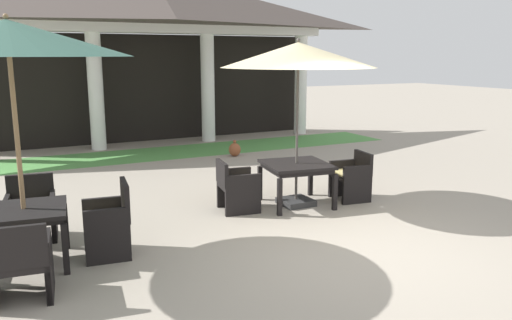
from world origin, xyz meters
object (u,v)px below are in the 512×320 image
(patio_umbrella_mid_left, at_px, (298,57))
(terracotta_urn, at_px, (235,149))
(patio_table_near_foreground, at_px, (24,216))
(patio_umbrella_near_foreground, at_px, (8,39))
(patio_chair_mid_left_east, at_px, (352,177))
(patio_chair_near_foreground_south, at_px, (19,263))
(patio_chair_mid_left_west, at_px, (236,186))
(patio_chair_near_foreground_north, at_px, (31,211))
(patio_table_mid_left, at_px, (296,168))
(patio_chair_near_foreground_east, at_px, (109,222))

(patio_umbrella_mid_left, height_order, terracotta_urn, patio_umbrella_mid_left)
(patio_table_near_foreground, bearing_deg, terracotta_urn, 45.10)
(patio_umbrella_near_foreground, distance_m, patio_umbrella_mid_left, 4.26)
(terracotta_urn, bearing_deg, patio_chair_mid_left_east, -87.73)
(patio_chair_near_foreground_south, distance_m, patio_chair_mid_left_east, 5.55)
(patio_chair_mid_left_west, height_order, terracotta_urn, patio_chair_mid_left_west)
(patio_chair_near_foreground_south, bearing_deg, patio_table_near_foreground, 90.00)
(patio_table_near_foreground, height_order, patio_chair_near_foreground_north, patio_chair_near_foreground_north)
(patio_table_near_foreground, height_order, patio_table_mid_left, patio_table_mid_left)
(patio_chair_near_foreground_east, relative_size, patio_chair_mid_left_east, 1.13)
(patio_table_near_foreground, xyz_separation_m, patio_chair_mid_left_east, (5.22, 0.58, -0.21))
(patio_chair_mid_left_east, xyz_separation_m, terracotta_urn, (-0.18, 4.48, -0.24))
(patio_chair_near_foreground_north, height_order, patio_chair_near_foreground_east, patio_chair_near_foreground_east)
(patio_table_mid_left, bearing_deg, terracotta_urn, 78.88)
(patio_table_near_foreground, relative_size, patio_chair_near_foreground_south, 1.22)
(patio_chair_near_foreground_east, bearing_deg, patio_chair_mid_left_west, -58.31)
(patio_umbrella_mid_left, bearing_deg, patio_table_near_foreground, -170.10)
(patio_chair_near_foreground_east, distance_m, patio_chair_mid_left_west, 2.43)
(patio_umbrella_near_foreground, height_order, patio_chair_mid_left_west, patio_umbrella_near_foreground)
(patio_table_near_foreground, relative_size, patio_chair_near_foreground_east, 1.12)
(patio_chair_near_foreground_south, relative_size, patio_table_mid_left, 0.74)
(patio_umbrella_near_foreground, distance_m, patio_chair_near_foreground_south, 2.44)
(terracotta_urn, bearing_deg, patio_umbrella_near_foreground, -134.90)
(patio_umbrella_mid_left, bearing_deg, patio_chair_near_foreground_north, 176.93)
(terracotta_urn, bearing_deg, patio_table_near_foreground, -134.90)
(patio_table_mid_left, bearing_deg, patio_chair_mid_left_west, 171.41)
(patio_table_mid_left, bearing_deg, patio_chair_near_foreground_north, 176.93)
(patio_umbrella_near_foreground, xyz_separation_m, patio_chair_near_foreground_north, (0.12, 0.95, -2.24))
(patio_umbrella_near_foreground, height_order, patio_chair_near_foreground_south, patio_umbrella_near_foreground)
(patio_chair_near_foreground_east, bearing_deg, patio_table_mid_left, -68.08)
(patio_table_mid_left, height_order, patio_umbrella_mid_left, patio_umbrella_mid_left)
(patio_chair_near_foreground_south, xyz_separation_m, patio_chair_mid_left_west, (3.28, 1.83, -0.00))
(patio_chair_near_foreground_north, relative_size, patio_table_mid_left, 0.74)
(patio_chair_near_foreground_south, distance_m, patio_umbrella_mid_left, 5.06)
(patio_table_near_foreground, xyz_separation_m, patio_chair_near_foreground_east, (0.95, -0.12, -0.18))
(patio_chair_near_foreground_east, bearing_deg, patio_chair_mid_left_east, -73.54)
(terracotta_urn, bearing_deg, patio_chair_near_foreground_south, -130.67)
(patio_umbrella_near_foreground, bearing_deg, patio_table_mid_left, 9.90)
(patio_umbrella_near_foreground, bearing_deg, patio_chair_mid_left_east, 6.29)
(patio_chair_mid_left_west, bearing_deg, patio_table_near_foreground, -65.74)
(patio_chair_mid_left_west, bearing_deg, patio_umbrella_mid_left, 90.00)
(patio_chair_near_foreground_north, height_order, patio_chair_mid_left_east, patio_chair_near_foreground_north)
(patio_table_near_foreground, distance_m, patio_chair_near_foreground_south, 0.98)
(patio_umbrella_near_foreground, relative_size, patio_umbrella_mid_left, 1.07)
(patio_chair_near_foreground_east, xyz_separation_m, terracotta_urn, (4.09, 5.18, -0.26))
(patio_umbrella_near_foreground, bearing_deg, patio_chair_mid_left_west, 15.67)
(patio_chair_near_foreground_north, relative_size, patio_chair_mid_left_east, 1.04)
(patio_umbrella_mid_left, bearing_deg, patio_chair_near_foreground_south, -158.70)
(patio_chair_near_foreground_south, bearing_deg, patio_chair_near_foreground_north, 90.00)
(patio_table_near_foreground, distance_m, patio_chair_mid_left_west, 3.29)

